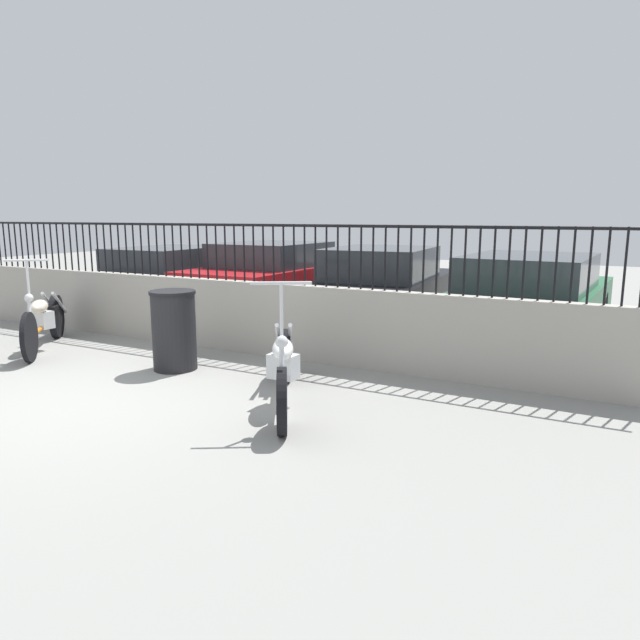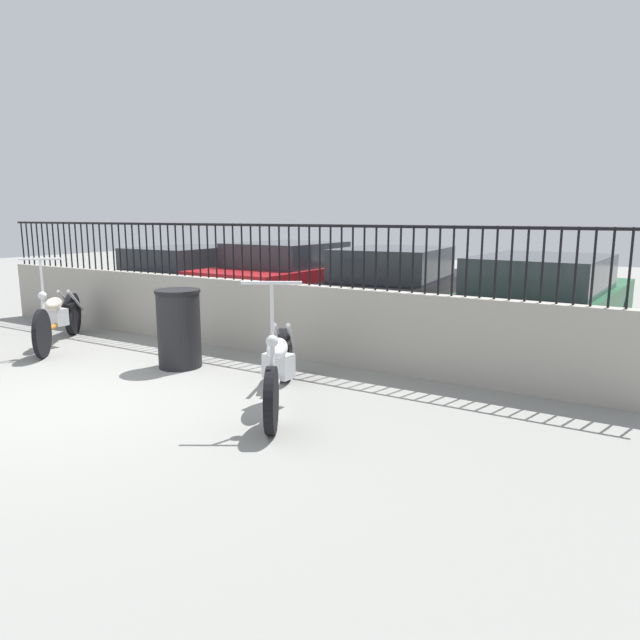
{
  "view_description": "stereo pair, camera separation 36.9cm",
  "coord_description": "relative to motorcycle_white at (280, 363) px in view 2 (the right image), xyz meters",
  "views": [
    {
      "loc": [
        4.71,
        -3.66,
        1.83
      ],
      "look_at": [
        1.79,
        1.79,
        0.7
      ],
      "focal_mm": 32.0,
      "sensor_mm": 36.0,
      "label": 1
    },
    {
      "loc": [
        5.03,
        -3.47,
        1.83
      ],
      "look_at": [
        1.79,
        1.79,
        0.7
      ],
      "focal_mm": 32.0,
      "sensor_mm": 36.0,
      "label": 2
    }
  ],
  "objects": [
    {
      "name": "ground_plane",
      "position": [
        -1.78,
        -1.04,
        -0.37
      ],
      "size": [
        40.0,
        40.0,
        0.0
      ],
      "primitive_type": "plane",
      "color": "gray"
    },
    {
      "name": "low_wall",
      "position": [
        -1.78,
        1.52,
        0.11
      ],
      "size": [
        10.19,
        0.18,
        0.97
      ],
      "color": "#9E998E",
      "rests_on": "ground_plane"
    },
    {
      "name": "fence_railing",
      "position": [
        -1.78,
        1.52,
        1.09
      ],
      "size": [
        10.19,
        0.04,
        0.76
      ],
      "color": "black",
      "rests_on": "low_wall"
    },
    {
      "name": "motorcycle_white",
      "position": [
        0.0,
        0.0,
        0.0
      ],
      "size": [
        1.28,
        2.01,
        1.29
      ],
      "rotation": [
        0.0,
        0.0,
        -1.03
      ],
      "color": "black",
      "rests_on": "ground_plane"
    },
    {
      "name": "motorcycle_orange",
      "position": [
        -4.19,
        0.41,
        0.04
      ],
      "size": [
        1.52,
        1.73,
        1.3
      ],
      "rotation": [
        0.0,
        0.0,
        -0.86
      ],
      "color": "black",
      "rests_on": "ground_plane"
    },
    {
      "name": "trash_bin",
      "position": [
        -1.77,
        0.38,
        0.11
      ],
      "size": [
        0.55,
        0.55,
        0.96
      ],
      "color": "black",
      "rests_on": "ground_plane"
    },
    {
      "name": "car_dark_grey",
      "position": [
        -5.14,
        4.08,
        0.25
      ],
      "size": [
        1.96,
        4.46,
        1.21
      ],
      "rotation": [
        0.0,
        0.0,
        1.6
      ],
      "color": "black",
      "rests_on": "ground_plane"
    },
    {
      "name": "car_red",
      "position": [
        -3.03,
        4.63,
        0.3
      ],
      "size": [
        1.92,
        4.2,
        1.33
      ],
      "rotation": [
        0.0,
        0.0,
        1.56
      ],
      "color": "black",
      "rests_on": "ground_plane"
    },
    {
      "name": "car_black",
      "position": [
        -0.67,
        4.28,
        0.29
      ],
      "size": [
        2.1,
        4.26,
        1.31
      ],
      "rotation": [
        0.0,
        0.0,
        1.66
      ],
      "color": "black",
      "rests_on": "ground_plane"
    },
    {
      "name": "car_green",
      "position": [
        1.74,
        4.01,
        0.28
      ],
      "size": [
        2.05,
        4.63,
        1.28
      ],
      "rotation": [
        0.0,
        0.0,
        1.51
      ],
      "color": "black",
      "rests_on": "ground_plane"
    }
  ]
}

